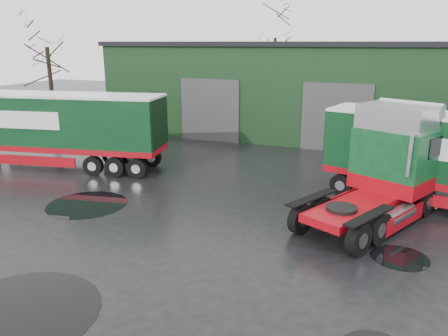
% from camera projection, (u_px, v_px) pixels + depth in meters
% --- Properties ---
extents(ground, '(100.00, 100.00, 0.00)m').
position_uv_depth(ground, '(214.00, 242.00, 14.23)').
color(ground, black).
extents(warehouse, '(32.40, 12.40, 6.30)m').
position_uv_depth(warehouse, '(348.00, 88.00, 30.58)').
color(warehouse, black).
rests_on(warehouse, ground).
extents(hero_tractor, '(5.51, 7.28, 4.17)m').
position_uv_depth(hero_tractor, '(370.00, 168.00, 15.05)').
color(hero_tractor, '#0F4621').
rests_on(hero_tractor, ground).
extents(trailer_left, '(12.60, 4.61, 3.83)m').
position_uv_depth(trailer_left, '(46.00, 130.00, 22.30)').
color(trailer_left, silver).
rests_on(trailer_left, ground).
extents(tree_left, '(4.40, 4.40, 8.50)m').
position_uv_depth(tree_left, '(50.00, 73.00, 29.68)').
color(tree_left, black).
rests_on(tree_left, ground).
extents(tree_back_a, '(4.40, 4.40, 9.50)m').
position_uv_depth(tree_back_a, '(275.00, 58.00, 41.87)').
color(tree_back_a, black).
rests_on(tree_back_a, ground).
extents(puddle_0, '(4.00, 4.00, 0.01)m').
position_uv_depth(puddle_0, '(16.00, 314.00, 10.44)').
color(puddle_0, black).
rests_on(puddle_0, ground).
extents(puddle_1, '(1.72, 1.72, 0.01)m').
position_uv_depth(puddle_1, '(400.00, 258.00, 13.17)').
color(puddle_1, black).
rests_on(puddle_1, ground).
extents(puddle_2, '(3.17, 3.17, 0.01)m').
position_uv_depth(puddle_2, '(87.00, 204.00, 17.49)').
color(puddle_2, black).
rests_on(puddle_2, ground).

